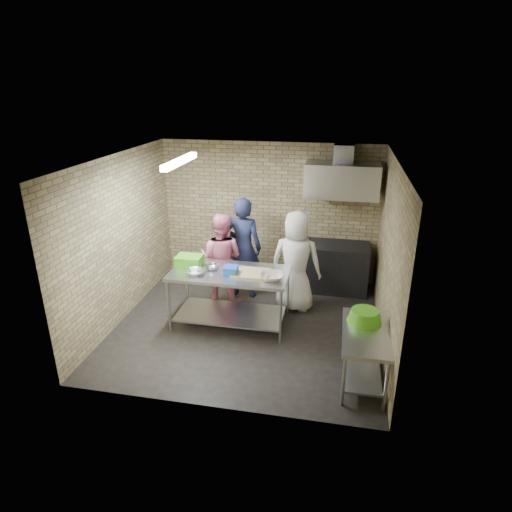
{
  "coord_description": "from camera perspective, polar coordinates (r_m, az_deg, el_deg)",
  "views": [
    {
      "loc": [
        1.36,
        -6.15,
        3.74
      ],
      "look_at": [
        0.1,
        0.2,
        1.15
      ],
      "focal_mm": 30.86,
      "sensor_mm": 36.0,
      "label": 1
    }
  ],
  "objects": [
    {
      "name": "right_wall",
      "position": [
        6.64,
        16.82,
        -0.27
      ],
      "size": [
        0.06,
        4.0,
        2.7
      ],
      "primitive_type": "cube",
      "color": "tan",
      "rests_on": "ground"
    },
    {
      "name": "woman_white",
      "position": [
        7.49,
        5.19,
        -0.72
      ],
      "size": [
        0.89,
        0.6,
        1.76
      ],
      "primitive_type": "imported",
      "rotation": [
        0.0,
        0.0,
        3.09
      ],
      "color": "white",
      "rests_on": "floor"
    },
    {
      "name": "prep_table",
      "position": [
        7.16,
        -3.38,
        -5.46
      ],
      "size": [
        1.87,
        0.93,
        0.93
      ],
      "primitive_type": "cube",
      "color": "silver",
      "rests_on": "floor"
    },
    {
      "name": "ceramic_bowl",
      "position": [
        6.67,
        2.05,
        -2.68
      ],
      "size": [
        0.41,
        0.41,
        0.09
      ],
      "primitive_type": "imported",
      "rotation": [
        0.0,
        0.0,
        0.15
      ],
      "color": "#C4B39D",
      "rests_on": "prep_table"
    },
    {
      "name": "front_wall",
      "position": [
        4.98,
        -6.1,
        -7.02
      ],
      "size": [
        4.2,
        0.06,
        2.7
      ],
      "primitive_type": "cube",
      "color": "tan",
      "rests_on": "ground"
    },
    {
      "name": "cutting_board",
      "position": [
        6.86,
        -0.67,
        -2.22
      ],
      "size": [
        0.57,
        0.44,
        0.03
      ],
      "primitive_type": "cube",
      "color": "tan",
      "rests_on": "prep_table"
    },
    {
      "name": "stove",
      "position": [
        8.47,
        10.26,
        -1.43
      ],
      "size": [
        1.2,
        0.7,
        0.9
      ],
      "primitive_type": "cube",
      "color": "black",
      "rests_on": "floor"
    },
    {
      "name": "bottle_green",
      "position": [
        8.24,
        14.2,
        9.05
      ],
      "size": [
        0.06,
        0.06,
        0.15
      ],
      "primitive_type": "cylinder",
      "color": "green",
      "rests_on": "wall_shelf"
    },
    {
      "name": "wall_shelf",
      "position": [
        8.25,
        13.09,
        8.49
      ],
      "size": [
        0.8,
        0.2,
        0.04
      ],
      "primitive_type": "cube",
      "color": "#3F2B19",
      "rests_on": "back_wall"
    },
    {
      "name": "range_hood",
      "position": [
        8.02,
        11.06,
        9.6
      ],
      "size": [
        1.3,
        0.6,
        0.6
      ],
      "primitive_type": "cube",
      "color": "silver",
      "rests_on": "back_wall"
    },
    {
      "name": "blue_tub",
      "position": [
        6.83,
        -3.28,
        -1.89
      ],
      "size": [
        0.21,
        0.21,
        0.14
      ],
      "primitive_type": "cube",
      "color": "blue",
      "rests_on": "prep_table"
    },
    {
      "name": "man_navy",
      "position": [
        7.93,
        -1.69,
        1.05
      ],
      "size": [
        0.7,
        0.47,
        1.87
      ],
      "primitive_type": "imported",
      "rotation": [
        0.0,
        0.0,
        3.11
      ],
      "color": "#141833",
      "rests_on": "floor"
    },
    {
      "name": "green_basin",
      "position": [
        6.06,
        13.9,
        -7.55
      ],
      "size": [
        0.46,
        0.46,
        0.17
      ],
      "primitive_type": null,
      "color": "#59C626",
      "rests_on": "side_counter"
    },
    {
      "name": "mixing_bowl_a",
      "position": [
        6.9,
        -7.91,
        -2.08
      ],
      "size": [
        0.33,
        0.33,
        0.07
      ],
      "primitive_type": "imported",
      "rotation": [
        0.0,
        0.0,
        0.15
      ],
      "color": "silver",
      "rests_on": "prep_table"
    },
    {
      "name": "fluorescent_fixture",
      "position": [
        6.68,
        -9.85,
        12.0
      ],
      "size": [
        0.1,
        1.25,
        0.08
      ],
      "primitive_type": "cube",
      "color": "white",
      "rests_on": "ceiling"
    },
    {
      "name": "left_wall",
      "position": [
        7.45,
        -17.15,
        2.09
      ],
      "size": [
        0.06,
        4.0,
        2.7
      ],
      "primitive_type": "cube",
      "color": "tan",
      "rests_on": "ground"
    },
    {
      "name": "back_wall",
      "position": [
        8.61,
        1.69,
        5.66
      ],
      "size": [
        4.2,
        0.06,
        2.7
      ],
      "primitive_type": "cube",
      "color": "tan",
      "rests_on": "ground"
    },
    {
      "name": "green_crate",
      "position": [
        7.22,
        -8.62,
        -0.6
      ],
      "size": [
        0.42,
        0.31,
        0.17
      ],
      "primitive_type": "cube",
      "color": "#4AAF20",
      "rests_on": "prep_table"
    },
    {
      "name": "floor",
      "position": [
        7.33,
        -1.08,
        -8.89
      ],
      "size": [
        4.2,
        4.2,
        0.0
      ],
      "primitive_type": "plane",
      "color": "black",
      "rests_on": "ground"
    },
    {
      "name": "side_counter",
      "position": [
        6.09,
        13.77,
        -12.48
      ],
      "size": [
        0.6,
        1.2,
        0.75
      ],
      "primitive_type": "cube",
      "color": "silver",
      "rests_on": "floor"
    },
    {
      "name": "woman_pink",
      "position": [
        7.78,
        -4.53,
        -0.33
      ],
      "size": [
        0.85,
        0.7,
        1.64
      ],
      "primitive_type": "imported",
      "rotation": [
        0.0,
        0.0,
        3.04
      ],
      "color": "pink",
      "rests_on": "floor"
    },
    {
      "name": "hood_duct",
      "position": [
        8.09,
        11.31,
        12.93
      ],
      "size": [
        0.35,
        0.3,
        0.3
      ],
      "primitive_type": "cube",
      "color": "#A5A8AD",
      "rests_on": "back_wall"
    },
    {
      "name": "mixing_bowl_b",
      "position": [
        7.06,
        -5.73,
        -1.42
      ],
      "size": [
        0.25,
        0.25,
        0.07
      ],
      "primitive_type": "imported",
      "rotation": [
        0.0,
        0.0,
        0.15
      ],
      "color": "#B8BBBF",
      "rests_on": "prep_table"
    },
    {
      "name": "ceiling",
      "position": [
        6.39,
        -1.26,
        12.41
      ],
      "size": [
        4.2,
        4.2,
        0.0
      ],
      "primitive_type": "plane",
      "rotation": [
        3.14,
        0.0,
        0.0
      ],
      "color": "black",
      "rests_on": "ground"
    }
  ]
}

